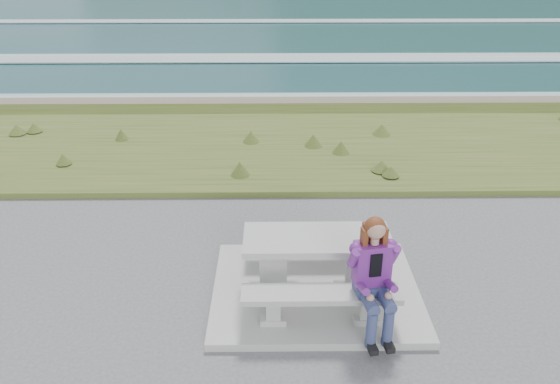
{
  "coord_description": "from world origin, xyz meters",
  "views": [
    {
      "loc": [
        -0.52,
        -5.7,
        4.23
      ],
      "look_at": [
        -0.44,
        1.2,
        0.87
      ],
      "focal_mm": 35.0,
      "sensor_mm": 36.0,
      "label": 1
    }
  ],
  "objects_px": {
    "bench_seaward": "(313,236)",
    "seated_woman": "(374,294)",
    "picnic_table": "(317,248)",
    "bench_landward": "(321,299)"
  },
  "relations": [
    {
      "from": "picnic_table",
      "to": "bench_seaward",
      "type": "bearing_deg",
      "value": 90.0
    },
    {
      "from": "picnic_table",
      "to": "bench_seaward",
      "type": "xyz_separation_m",
      "value": [
        0.0,
        0.7,
        -0.23
      ]
    },
    {
      "from": "bench_landward",
      "to": "bench_seaward",
      "type": "xyz_separation_m",
      "value": [
        0.0,
        1.4,
        0.0
      ]
    },
    {
      "from": "picnic_table",
      "to": "bench_seaward",
      "type": "height_order",
      "value": "picnic_table"
    },
    {
      "from": "bench_landward",
      "to": "bench_seaward",
      "type": "bearing_deg",
      "value": 90.0
    },
    {
      "from": "bench_seaward",
      "to": "bench_landward",
      "type": "bearing_deg",
      "value": -90.0
    },
    {
      "from": "picnic_table",
      "to": "bench_seaward",
      "type": "distance_m",
      "value": 0.74
    },
    {
      "from": "bench_landward",
      "to": "picnic_table",
      "type": "bearing_deg",
      "value": 90.0
    },
    {
      "from": "bench_seaward",
      "to": "seated_woman",
      "type": "relative_size",
      "value": 1.31
    },
    {
      "from": "bench_landward",
      "to": "bench_seaward",
      "type": "distance_m",
      "value": 1.4
    }
  ]
}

